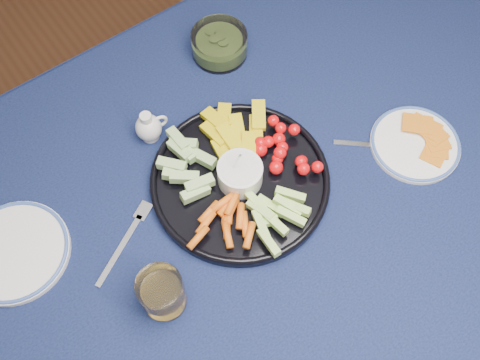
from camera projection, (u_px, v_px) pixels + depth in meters
dining_table at (285, 187)px, 1.20m from camera, size 1.67×1.07×0.75m
crudite_platter at (239, 178)px, 1.08m from camera, size 0.37×0.37×0.12m
creamer_pitcher at (149, 127)px, 1.13m from camera, size 0.07×0.06×0.08m
pickle_bowl at (219, 45)px, 1.24m from camera, size 0.13×0.13×0.06m
cheese_plate at (416, 143)px, 1.14m from camera, size 0.19×0.19×0.02m
juice_tumbler at (162, 294)px, 0.95m from camera, size 0.08×0.08×0.10m
fork_left at (128, 236)px, 1.05m from camera, size 0.18×0.11×0.00m
fork_right at (384, 146)px, 1.14m from camera, size 0.15×0.14×0.00m
side_plate_extra at (15, 252)px, 1.02m from camera, size 0.21×0.21×0.02m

